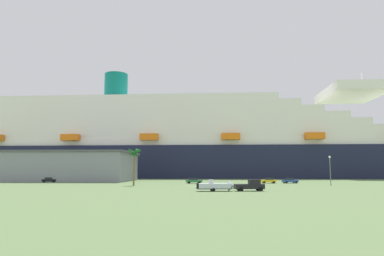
{
  "coord_description": "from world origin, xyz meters",
  "views": [
    {
      "loc": [
        2.05,
        -85.46,
        4.06
      ],
      "look_at": [
        -3.38,
        34.71,
        18.6
      ],
      "focal_mm": 32.13,
      "sensor_mm": 36.0,
      "label": 1
    }
  ],
  "objects_px": {
    "street_lamp": "(330,166)",
    "parked_car_yellow_taxi": "(269,180)",
    "small_boat_on_trailer": "(218,186)",
    "parked_car_blue_suv": "(290,180)",
    "cruise_ship": "(195,145)",
    "parked_car_green_wagon": "(194,181)",
    "pickup_truck": "(250,185)",
    "parked_car_black_coupe": "(50,180)",
    "palm_tree": "(134,156)"
  },
  "relations": [
    {
      "from": "street_lamp",
      "to": "parked_car_yellow_taxi",
      "type": "xyz_separation_m",
      "value": [
        -13.07,
        14.04,
        -4.09
      ]
    },
    {
      "from": "small_boat_on_trailer",
      "to": "parked_car_blue_suv",
      "type": "distance_m",
      "value": 43.99
    },
    {
      "from": "cruise_ship",
      "to": "parked_car_blue_suv",
      "type": "xyz_separation_m",
      "value": [
        30.32,
        -61.77,
        -14.81
      ]
    },
    {
      "from": "parked_car_green_wagon",
      "to": "parked_car_yellow_taxi",
      "type": "relative_size",
      "value": 1.14
    },
    {
      "from": "parked_car_blue_suv",
      "to": "street_lamp",
      "type": "bearing_deg",
      "value": -64.96
    },
    {
      "from": "pickup_truck",
      "to": "parked_car_green_wagon",
      "type": "height_order",
      "value": "pickup_truck"
    },
    {
      "from": "cruise_ship",
      "to": "street_lamp",
      "type": "bearing_deg",
      "value": -64.07
    },
    {
      "from": "small_boat_on_trailer",
      "to": "parked_car_green_wagon",
      "type": "relative_size",
      "value": 1.67
    },
    {
      "from": "small_boat_on_trailer",
      "to": "parked_car_black_coupe",
      "type": "relative_size",
      "value": 1.77
    },
    {
      "from": "street_lamp",
      "to": "parked_car_yellow_taxi",
      "type": "distance_m",
      "value": 19.61
    },
    {
      "from": "palm_tree",
      "to": "street_lamp",
      "type": "height_order",
      "value": "palm_tree"
    },
    {
      "from": "cruise_ship",
      "to": "parked_car_blue_suv",
      "type": "bearing_deg",
      "value": -63.86
    },
    {
      "from": "parked_car_green_wagon",
      "to": "parked_car_yellow_taxi",
      "type": "distance_m",
      "value": 22.06
    },
    {
      "from": "small_boat_on_trailer",
      "to": "palm_tree",
      "type": "xyz_separation_m",
      "value": [
        -20.68,
        21.59,
        6.62
      ]
    },
    {
      "from": "parked_car_green_wagon",
      "to": "parked_car_yellow_taxi",
      "type": "xyz_separation_m",
      "value": [
        21.97,
        2.0,
        -0.0
      ]
    },
    {
      "from": "cruise_ship",
      "to": "small_boat_on_trailer",
      "type": "height_order",
      "value": "cruise_ship"
    },
    {
      "from": "cruise_ship",
      "to": "parked_car_blue_suv",
      "type": "distance_m",
      "value": 70.38
    },
    {
      "from": "parked_car_yellow_taxi",
      "to": "parked_car_blue_suv",
      "type": "bearing_deg",
      "value": 4.4
    },
    {
      "from": "pickup_truck",
      "to": "parked_car_green_wagon",
      "type": "relative_size",
      "value": 1.19
    },
    {
      "from": "cruise_ship",
      "to": "parked_car_blue_suv",
      "type": "height_order",
      "value": "cruise_ship"
    },
    {
      "from": "parked_car_black_coupe",
      "to": "parked_car_green_wagon",
      "type": "relative_size",
      "value": 0.95
    },
    {
      "from": "palm_tree",
      "to": "parked_car_yellow_taxi",
      "type": "relative_size",
      "value": 2.19
    },
    {
      "from": "parked_car_yellow_taxi",
      "to": "cruise_ship",
      "type": "bearing_deg",
      "value": 111.11
    },
    {
      "from": "parked_car_black_coupe",
      "to": "parked_car_blue_suv",
      "type": "relative_size",
      "value": 0.99
    },
    {
      "from": "palm_tree",
      "to": "parked_car_yellow_taxi",
      "type": "bearing_deg",
      "value": 23.41
    },
    {
      "from": "palm_tree",
      "to": "parked_car_green_wagon",
      "type": "bearing_deg",
      "value": 43.37
    },
    {
      "from": "parked_car_black_coupe",
      "to": "parked_car_green_wagon",
      "type": "xyz_separation_m",
      "value": [
        45.74,
        -6.41,
        -0.0
      ]
    },
    {
      "from": "palm_tree",
      "to": "parked_car_blue_suv",
      "type": "bearing_deg",
      "value": 20.85
    },
    {
      "from": "parked_car_blue_suv",
      "to": "cruise_ship",
      "type": "bearing_deg",
      "value": 116.14
    },
    {
      "from": "cruise_ship",
      "to": "parked_car_green_wagon",
      "type": "height_order",
      "value": "cruise_ship"
    },
    {
      "from": "street_lamp",
      "to": "parked_car_blue_suv",
      "type": "bearing_deg",
      "value": 115.04
    },
    {
      "from": "small_boat_on_trailer",
      "to": "parked_car_blue_suv",
      "type": "bearing_deg",
      "value": 59.6
    },
    {
      "from": "parked_car_green_wagon",
      "to": "parked_car_yellow_taxi",
      "type": "height_order",
      "value": "same"
    },
    {
      "from": "parked_car_blue_suv",
      "to": "small_boat_on_trailer",
      "type": "bearing_deg",
      "value": -120.4
    },
    {
      "from": "parked_car_black_coupe",
      "to": "parked_car_green_wagon",
      "type": "distance_m",
      "value": 46.19
    },
    {
      "from": "palm_tree",
      "to": "small_boat_on_trailer",
      "type": "bearing_deg",
      "value": -46.24
    },
    {
      "from": "palm_tree",
      "to": "parked_car_blue_suv",
      "type": "relative_size",
      "value": 2.0
    },
    {
      "from": "parked_car_yellow_taxi",
      "to": "palm_tree",
      "type": "bearing_deg",
      "value": -156.59
    },
    {
      "from": "small_boat_on_trailer",
      "to": "parked_car_black_coupe",
      "type": "xyz_separation_m",
      "value": [
        -51.73,
        41.87,
        -0.13
      ]
    },
    {
      "from": "small_boat_on_trailer",
      "to": "parked_car_black_coupe",
      "type": "bearing_deg",
      "value": 141.01
    },
    {
      "from": "cruise_ship",
      "to": "small_boat_on_trailer",
      "type": "relative_size",
      "value": 36.47
    },
    {
      "from": "palm_tree",
      "to": "parked_car_green_wagon",
      "type": "xyz_separation_m",
      "value": [
        14.69,
        13.87,
        -6.74
      ]
    },
    {
      "from": "small_boat_on_trailer",
      "to": "cruise_ship",
      "type": "bearing_deg",
      "value": 94.62
    },
    {
      "from": "pickup_truck",
      "to": "palm_tree",
      "type": "distance_m",
      "value": 34.49
    },
    {
      "from": "small_boat_on_trailer",
      "to": "palm_tree",
      "type": "height_order",
      "value": "palm_tree"
    },
    {
      "from": "palm_tree",
      "to": "parked_car_yellow_taxi",
      "type": "distance_m",
      "value": 40.51
    },
    {
      "from": "pickup_truck",
      "to": "parked_car_blue_suv",
      "type": "relative_size",
      "value": 1.24
    },
    {
      "from": "parked_car_black_coupe",
      "to": "parked_car_yellow_taxi",
      "type": "relative_size",
      "value": 1.08
    },
    {
      "from": "parked_car_black_coupe",
      "to": "cruise_ship",
      "type": "bearing_deg",
      "value": 52.94
    },
    {
      "from": "cruise_ship",
      "to": "parked_car_yellow_taxi",
      "type": "bearing_deg",
      "value": -68.89
    }
  ]
}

